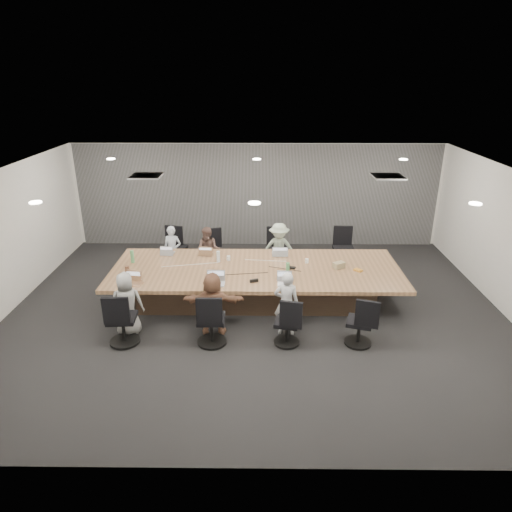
{
  "coord_description": "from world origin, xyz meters",
  "views": [
    {
      "loc": [
        0.09,
        -8.23,
        4.54
      ],
      "look_at": [
        0.0,
        0.4,
        1.05
      ],
      "focal_mm": 32.0,
      "sensor_mm": 36.0,
      "label": 1
    }
  ],
  "objects_px": {
    "laptop_4": "(134,284)",
    "bottle_green_left": "(132,257)",
    "conference_table": "(256,283)",
    "person_4": "(127,304)",
    "person_2": "(279,249)",
    "chair_5": "(211,323)",
    "laptop_1": "(206,253)",
    "bottle_green_right": "(288,269)",
    "chair_7": "(359,326)",
    "laptop_0": "(168,253)",
    "laptop_2": "(280,254)",
    "person_1": "(209,251)",
    "stapler": "(254,281)",
    "person_5": "(213,304)",
    "chair_2": "(278,253)",
    "person_0": "(173,251)",
    "person_6": "(286,303)",
    "laptop_6": "(285,284)",
    "chair_6": "(287,326)",
    "chair_1": "(210,254)",
    "chair_4": "(123,322)",
    "canvas_bag": "(339,265)",
    "laptop_5": "(215,284)",
    "chair_0": "(176,252)",
    "snack_packet": "(358,270)",
    "chair_3": "(343,252)",
    "bottle_clear": "(218,257)",
    "mug_brown": "(127,268)"
  },
  "relations": [
    {
      "from": "laptop_4",
      "to": "bottle_green_left",
      "type": "xyz_separation_m",
      "value": [
        -0.3,
        1.07,
        0.13
      ]
    },
    {
      "from": "conference_table",
      "to": "person_4",
      "type": "distance_m",
      "value": 2.72
    },
    {
      "from": "conference_table",
      "to": "person_2",
      "type": "height_order",
      "value": "person_2"
    },
    {
      "from": "chair_5",
      "to": "laptop_1",
      "type": "relative_size",
      "value": 2.67
    },
    {
      "from": "person_4",
      "to": "bottle_green_right",
      "type": "relative_size",
      "value": 4.6
    },
    {
      "from": "chair_5",
      "to": "chair_7",
      "type": "xyz_separation_m",
      "value": [
        2.62,
        0.0,
        -0.04
      ]
    },
    {
      "from": "laptop_0",
      "to": "laptop_2",
      "type": "relative_size",
      "value": 0.83
    },
    {
      "from": "person_1",
      "to": "stapler",
      "type": "relative_size",
      "value": 6.99
    },
    {
      "from": "chair_5",
      "to": "person_5",
      "type": "xyz_separation_m",
      "value": [
        0.0,
        0.35,
        0.2
      ]
    },
    {
      "from": "chair_2",
      "to": "person_0",
      "type": "bearing_deg",
      "value": 26.4
    },
    {
      "from": "person_6",
      "to": "laptop_6",
      "type": "height_order",
      "value": "person_6"
    },
    {
      "from": "chair_6",
      "to": "person_5",
      "type": "bearing_deg",
      "value": 177.74
    },
    {
      "from": "chair_1",
      "to": "chair_4",
      "type": "bearing_deg",
      "value": 53.29
    },
    {
      "from": "person_0",
      "to": "laptop_0",
      "type": "height_order",
      "value": "person_0"
    },
    {
      "from": "laptop_2",
      "to": "bottle_green_left",
      "type": "relative_size",
      "value": 1.29
    },
    {
      "from": "stapler",
      "to": "chair_6",
      "type": "bearing_deg",
      "value": -79.63
    },
    {
      "from": "laptop_4",
      "to": "person_5",
      "type": "xyz_separation_m",
      "value": [
        1.58,
        -0.55,
        -0.14
      ]
    },
    {
      "from": "person_1",
      "to": "chair_4",
      "type": "bearing_deg",
      "value": -104.59
    },
    {
      "from": "chair_6",
      "to": "canvas_bag",
      "type": "relative_size",
      "value": 3.06
    },
    {
      "from": "chair_6",
      "to": "bottle_green_left",
      "type": "distance_m",
      "value": 3.81
    },
    {
      "from": "bottle_green_right",
      "to": "canvas_bag",
      "type": "distance_m",
      "value": 1.15
    },
    {
      "from": "laptop_5",
      "to": "stapler",
      "type": "bearing_deg",
      "value": 9.23
    },
    {
      "from": "person_4",
      "to": "canvas_bag",
      "type": "distance_m",
      "value": 4.31
    },
    {
      "from": "conference_table",
      "to": "person_5",
      "type": "relative_size",
      "value": 4.92
    },
    {
      "from": "chair_1",
      "to": "laptop_6",
      "type": "distance_m",
      "value": 3.05
    },
    {
      "from": "chair_0",
      "to": "bottle_green_left",
      "type": "xyz_separation_m",
      "value": [
        -0.65,
        -1.43,
        0.45
      ]
    },
    {
      "from": "chair_5",
      "to": "person_1",
      "type": "relative_size",
      "value": 0.71
    },
    {
      "from": "laptop_0",
      "to": "snack_packet",
      "type": "distance_m",
      "value": 4.21
    },
    {
      "from": "laptop_0",
      "to": "chair_4",
      "type": "bearing_deg",
      "value": 86.33
    },
    {
      "from": "chair_1",
      "to": "chair_3",
      "type": "distance_m",
      "value": 3.27
    },
    {
      "from": "laptop_0",
      "to": "person_5",
      "type": "bearing_deg",
      "value": 124.0
    },
    {
      "from": "laptop_6",
      "to": "bottle_clear",
      "type": "distance_m",
      "value": 1.79
    },
    {
      "from": "person_0",
      "to": "laptop_1",
      "type": "distance_m",
      "value": 1.03
    },
    {
      "from": "chair_3",
      "to": "person_4",
      "type": "xyz_separation_m",
      "value": [
        -4.48,
        -3.05,
        0.17
      ]
    },
    {
      "from": "laptop_2",
      "to": "person_1",
      "type": "bearing_deg",
      "value": -18.39
    },
    {
      "from": "person_4",
      "to": "person_1",
      "type": "bearing_deg",
      "value": -123.51
    },
    {
      "from": "conference_table",
      "to": "chair_0",
      "type": "relative_size",
      "value": 7.05
    },
    {
      "from": "chair_7",
      "to": "person_6",
      "type": "distance_m",
      "value": 1.35
    },
    {
      "from": "person_1",
      "to": "canvas_bag",
      "type": "distance_m",
      "value": 3.17
    },
    {
      "from": "bottle_green_right",
      "to": "mug_brown",
      "type": "relative_size",
      "value": 2.5
    },
    {
      "from": "chair_0",
      "to": "chair_2",
      "type": "height_order",
      "value": "chair_0"
    },
    {
      "from": "bottle_green_right",
      "to": "bottle_clear",
      "type": "height_order",
      "value": "bottle_green_right"
    },
    {
      "from": "person_2",
      "to": "laptop_6",
      "type": "xyz_separation_m",
      "value": [
        0.04,
        -2.15,
        0.11
      ]
    },
    {
      "from": "person_4",
      "to": "person_5",
      "type": "relative_size",
      "value": 0.99
    },
    {
      "from": "chair_6",
      "to": "mug_brown",
      "type": "bearing_deg",
      "value": 166.97
    },
    {
      "from": "chair_3",
      "to": "chair_6",
      "type": "xyz_separation_m",
      "value": [
        -1.56,
        -3.4,
        -0.07
      ]
    },
    {
      "from": "chair_6",
      "to": "person_2",
      "type": "xyz_separation_m",
      "value": [
        -0.04,
        3.05,
        0.28
      ]
    },
    {
      "from": "laptop_4",
      "to": "conference_table",
      "type": "bearing_deg",
      "value": 30.53
    },
    {
      "from": "person_0",
      "to": "bottle_green_left",
      "type": "xyz_separation_m",
      "value": [
        -0.65,
        -1.08,
        0.28
      ]
    },
    {
      "from": "laptop_2",
      "to": "person_0",
      "type": "bearing_deg",
      "value": -12.43
    }
  ]
}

